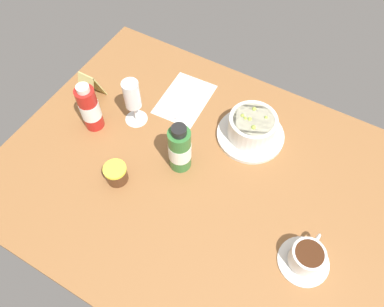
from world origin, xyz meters
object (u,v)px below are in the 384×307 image
object	(u,v)px
porridge_bowl	(252,128)
jam_jar	(116,174)
cutlery_setting	(184,100)
sauce_bottle_red	(90,108)
menu_card	(90,87)
sauce_bottle_green	(180,149)
wine_glass	(132,97)
coffee_cup	(306,257)

from	to	relation	value
porridge_bowl	jam_jar	bearing A→B (deg)	50.85
cutlery_setting	jam_jar	bearing A→B (deg)	87.75
jam_jar	sauce_bottle_red	distance (cm)	21.54
porridge_bowl	menu_card	bearing A→B (deg)	13.10
cutlery_setting	sauce_bottle_red	xyz separation A→B (cm)	(18.46, 21.79, 7.46)
sauce_bottle_green	menu_card	bearing A→B (deg)	-10.90
wine_glass	sauce_bottle_green	world-z (taller)	sauce_bottle_green
jam_jar	sauce_bottle_green	world-z (taller)	sauce_bottle_green
coffee_cup	sauce_bottle_red	world-z (taller)	sauce_bottle_red
sauce_bottle_red	sauce_bottle_green	bearing A→B (deg)	-178.58
jam_jar	sauce_bottle_red	world-z (taller)	sauce_bottle_red
porridge_bowl	sauce_bottle_red	world-z (taller)	sauce_bottle_red
coffee_cup	sauce_bottle_red	bearing A→B (deg)	-6.81
wine_glass	menu_card	xyz separation A→B (cm)	(16.68, 0.05, -4.80)
cutlery_setting	sauce_bottle_green	distance (cm)	24.97
sauce_bottle_red	menu_card	size ratio (longest dim) A/B	1.58
jam_jar	sauce_bottle_red	xyz separation A→B (cm)	(17.12, -12.11, 4.88)
porridge_bowl	wine_glass	world-z (taller)	wine_glass
cutlery_setting	sauce_bottle_green	size ratio (longest dim) A/B	1.21
sauce_bottle_red	menu_card	world-z (taller)	sauce_bottle_red
coffee_cup	porridge_bowl	bearing A→B (deg)	-45.56
jam_jar	menu_card	xyz separation A→B (cm)	(24.13, -19.92, 2.40)
jam_jar	sauce_bottle_green	distance (cm)	18.60
porridge_bowl	wine_glass	bearing A→B (deg)	19.21
jam_jar	sauce_bottle_red	size ratio (longest dim) A/B	0.38
sauce_bottle_red	jam_jar	bearing A→B (deg)	144.73
cutlery_setting	wine_glass	size ratio (longest dim) A/B	1.30
sauce_bottle_red	cutlery_setting	bearing A→B (deg)	-130.27
sauce_bottle_green	sauce_bottle_red	bearing A→B (deg)	1.42
porridge_bowl	jam_jar	xyz separation A→B (cm)	(25.64, 31.49, -1.27)
cutlery_setting	porridge_bowl	bearing A→B (deg)	174.35
porridge_bowl	sauce_bottle_green	world-z (taller)	sauce_bottle_green
porridge_bowl	coffee_cup	size ratio (longest dim) A/B	1.53
cutlery_setting	menu_card	size ratio (longest dim) A/B	1.93
cutlery_setting	jam_jar	distance (cm)	34.02
menu_card	sauce_bottle_red	bearing A→B (deg)	131.89
cutlery_setting	jam_jar	size ratio (longest dim) A/B	3.25
cutlery_setting	jam_jar	xyz separation A→B (cm)	(1.33, 33.90, 2.58)
coffee_cup	menu_card	bearing A→B (deg)	-11.86
porridge_bowl	sauce_bottle_red	bearing A→B (deg)	24.38
porridge_bowl	coffee_cup	xyz separation A→B (cm)	(-27.20, 27.74, -1.09)
sauce_bottle_green	sauce_bottle_red	distance (cm)	29.71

